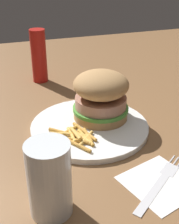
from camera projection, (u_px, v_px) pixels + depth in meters
name	position (u px, v px, depth m)	size (l,w,h in m)	color
ground_plane	(99.00, 133.00, 0.64)	(1.60, 1.60, 0.00)	brown
plate	(90.00, 127.00, 0.65)	(0.25, 0.25, 0.01)	white
sandwich	(101.00, 95.00, 0.65)	(0.12, 0.12, 0.11)	tan
fries_pile	(76.00, 136.00, 0.60)	(0.10, 0.11, 0.01)	#E5B251
napkin	(160.00, 183.00, 0.50)	(0.11, 0.11, 0.00)	white
fork	(161.00, 181.00, 0.50)	(0.15, 0.12, 0.00)	silver
drink_glass	(50.00, 184.00, 0.43)	(0.06, 0.06, 0.12)	silver
ketchup_bottle	(39.00, 56.00, 0.87)	(0.04, 0.04, 0.15)	#B21914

